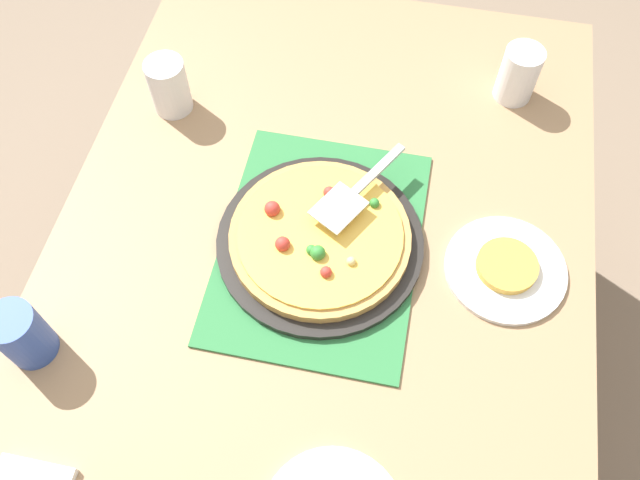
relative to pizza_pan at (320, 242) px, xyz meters
name	(u,v)px	position (x,y,z in m)	size (l,w,h in m)	color
ground_plane	(320,377)	(0.00, 0.00, -0.76)	(8.00, 8.00, 0.00)	#84705B
dining_table	(320,273)	(0.00, 0.00, -0.12)	(1.40, 1.00, 0.75)	#9E7A56
placemat	(320,245)	(0.00, 0.00, -0.01)	(0.48, 0.36, 0.01)	#2D753D
pizza_pan	(320,242)	(0.00, 0.00, 0.00)	(0.38, 0.38, 0.01)	black
pizza	(320,236)	(0.00, 0.00, 0.02)	(0.33, 0.33, 0.05)	tan
plate_far_right	(505,269)	(-0.02, 0.34, -0.01)	(0.22, 0.22, 0.01)	white
served_slice_right	(507,266)	(-0.02, 0.34, 0.01)	(0.11, 0.11, 0.02)	gold
cup_near	(22,335)	(0.29, -0.43, 0.05)	(0.08, 0.08, 0.12)	#3351AD
cup_far	(169,86)	(-0.27, -0.37, 0.05)	(0.08, 0.08, 0.12)	white
cup_corner	(518,74)	(-0.45, 0.33, 0.05)	(0.08, 0.08, 0.12)	white
pizza_server	(355,191)	(-0.08, 0.05, 0.06)	(0.22, 0.15, 0.01)	silver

